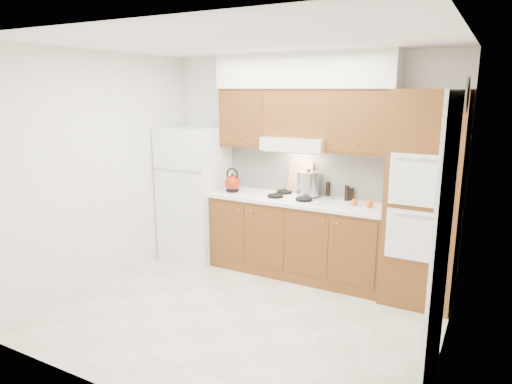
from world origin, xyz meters
TOP-DOWN VIEW (x-y plane):
  - floor at (0.00, 0.00)m, footprint 3.60×3.60m
  - ceiling at (0.00, 0.00)m, footprint 3.60×3.60m
  - wall_back at (0.00, 1.50)m, footprint 3.60×0.02m
  - wall_left at (-1.80, 0.00)m, footprint 0.02×3.00m
  - wall_right at (1.80, 0.00)m, footprint 0.02×3.00m
  - fridge at (-1.41, 1.14)m, footprint 0.75×0.72m
  - base_cabinets at (0.02, 1.20)m, footprint 2.11×0.60m
  - countertop at (0.03, 1.19)m, footprint 2.13×0.62m
  - backsplash at (0.02, 1.49)m, footprint 2.11×0.03m
  - oven_cabinet at (1.44, 1.18)m, footprint 0.70×0.65m
  - upper_cab_left at (-0.71, 1.33)m, footprint 0.63×0.33m
  - upper_cab_right at (0.72, 1.33)m, footprint 0.73×0.33m
  - range_hood at (-0.02, 1.27)m, footprint 0.75×0.45m
  - upper_cab_over_hood at (-0.02, 1.33)m, footprint 0.75×0.33m
  - soffit at (0.03, 1.32)m, footprint 2.13×0.36m
  - cooktop at (-0.02, 1.21)m, footprint 0.74×0.50m
  - doorway at (1.79, -0.35)m, footprint 0.02×0.90m
  - wall_clock at (1.79, 0.55)m, footprint 0.02×0.30m
  - kettle at (-0.83, 1.14)m, footprint 0.26×0.26m
  - cutting_board at (-0.04, 1.42)m, footprint 0.34×0.16m
  - stock_pot at (0.12, 1.29)m, footprint 0.28×0.28m
  - condiment_a at (0.31, 1.45)m, footprint 0.06×0.06m
  - condiment_b at (0.57, 1.37)m, footprint 0.07×0.07m
  - condiment_c at (0.62, 1.41)m, footprint 0.06×0.06m
  - orange_near at (0.88, 1.19)m, footprint 0.09×0.09m
  - orange_far at (0.71, 1.20)m, footprint 0.09×0.09m

SIDE VIEW (x-z plane):
  - floor at x=0.00m, z-range 0.00..0.00m
  - base_cabinets at x=0.02m, z-range 0.00..0.90m
  - fridge at x=-1.41m, z-range 0.00..1.72m
  - countertop at x=0.03m, z-range 0.90..0.94m
  - cooktop at x=-0.02m, z-range 0.94..0.95m
  - orange_far at x=0.71m, z-range 0.94..1.01m
  - orange_near at x=0.88m, z-range 0.94..1.02m
  - condiment_c at x=0.62m, z-range 0.94..1.09m
  - condiment_a at x=0.31m, z-range 0.94..1.12m
  - condiment_b at x=0.57m, z-range 0.94..1.12m
  - kettle at x=-0.83m, z-range 0.95..1.15m
  - doorway at x=1.79m, z-range 0.00..2.10m
  - oven_cabinet at x=1.44m, z-range 0.00..2.20m
  - stock_pot at x=0.12m, z-range 0.97..1.25m
  - cutting_board at x=-0.04m, z-range 0.93..1.35m
  - backsplash at x=0.02m, z-range 0.94..1.50m
  - wall_back at x=0.00m, z-range 0.00..2.60m
  - wall_left at x=-1.80m, z-range 0.00..2.60m
  - wall_right at x=1.80m, z-range 0.00..2.60m
  - range_hood at x=-0.02m, z-range 1.50..1.65m
  - upper_cab_left at x=-0.71m, z-range 1.50..2.20m
  - upper_cab_right at x=0.72m, z-range 1.50..2.20m
  - upper_cab_over_hood at x=-0.02m, z-range 1.65..2.20m
  - wall_clock at x=1.79m, z-range 2.00..2.30m
  - soffit at x=0.03m, z-range 2.20..2.60m
  - ceiling at x=0.00m, z-range 2.60..2.60m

